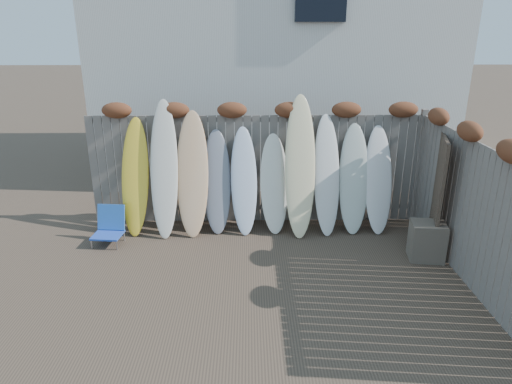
{
  "coord_description": "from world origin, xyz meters",
  "views": [
    {
      "loc": [
        -0.11,
        -5.58,
        3.47
      ],
      "look_at": [
        0.0,
        1.2,
        1.0
      ],
      "focal_mm": 32.0,
      "sensor_mm": 36.0,
      "label": 1
    }
  ],
  "objects_px": {
    "beach_chair": "(109,226)",
    "surfboard_0": "(135,177)",
    "wooden_crate": "(427,241)",
    "lattice_panel": "(437,193)"
  },
  "relations": [
    {
      "from": "lattice_panel",
      "to": "beach_chair",
      "type": "bearing_deg",
      "value": -165.36
    },
    {
      "from": "beach_chair",
      "to": "wooden_crate",
      "type": "height_order",
      "value": "beach_chair"
    },
    {
      "from": "beach_chair",
      "to": "surfboard_0",
      "type": "height_order",
      "value": "surfboard_0"
    },
    {
      "from": "wooden_crate",
      "to": "surfboard_0",
      "type": "distance_m",
      "value": 4.96
    },
    {
      "from": "wooden_crate",
      "to": "surfboard_0",
      "type": "xyz_separation_m",
      "value": [
        -4.77,
        1.17,
        0.7
      ]
    },
    {
      "from": "wooden_crate",
      "to": "surfboard_0",
      "type": "bearing_deg",
      "value": 166.25
    },
    {
      "from": "surfboard_0",
      "to": "lattice_panel",
      "type": "bearing_deg",
      "value": -3.9
    },
    {
      "from": "wooden_crate",
      "to": "lattice_panel",
      "type": "bearing_deg",
      "value": 61.73
    },
    {
      "from": "wooden_crate",
      "to": "lattice_panel",
      "type": "distance_m",
      "value": 0.83
    },
    {
      "from": "wooden_crate",
      "to": "surfboard_0",
      "type": "relative_size",
      "value": 0.29
    }
  ]
}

